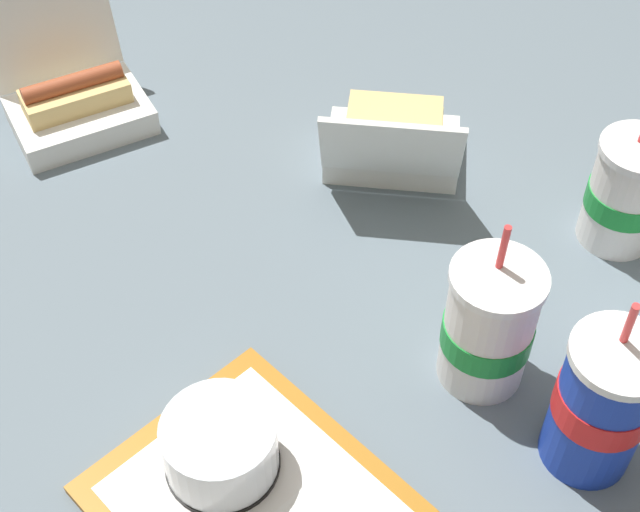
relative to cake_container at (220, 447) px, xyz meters
The scene contains 7 objects.
ground_plane 0.29m from the cake_container, 58.76° to the right, with size 3.20×3.20×0.00m, color slate.
cake_container is the anchor object (origin of this frame).
clamshell_sandwich_front 0.54m from the cake_container, 64.15° to the right, with size 0.26×0.26×0.16m.
clamshell_hotdog_corner 0.65m from the cake_container, 17.69° to the right, with size 0.22×0.23×0.18m.
soda_cup_left 0.61m from the cake_container, 96.18° to the right, with size 0.10×0.10×0.22m.
soda_cup_right 0.32m from the cake_container, 107.22° to the right, with size 0.11×0.11×0.23m.
soda_cup_front 0.39m from the cake_container, 128.09° to the right, with size 0.10×0.10×0.24m.
Camera 1 is at (-0.57, 0.48, 0.86)m, focal length 50.00 mm.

